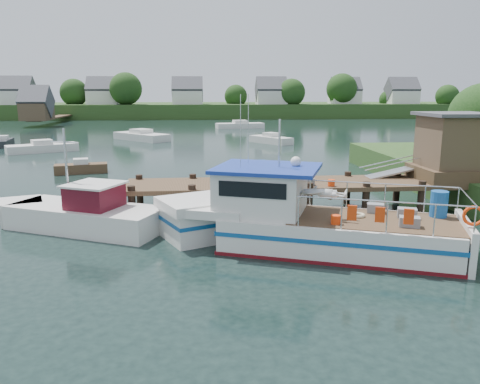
{
  "coord_description": "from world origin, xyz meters",
  "views": [
    {
      "loc": [
        -2.62,
        -20.51,
        5.41
      ],
      "look_at": [
        -1.0,
        -1.5,
        1.3
      ],
      "focal_mm": 35.0,
      "sensor_mm": 36.0,
      "label": 1
    }
  ],
  "objects": [
    {
      "name": "moored_far",
      "position": [
        3.39,
        50.14,
        0.45
      ],
      "size": [
        7.38,
        3.49,
        1.21
      ],
      "rotation": [
        0.0,
        0.0,
        0.42
      ],
      "color": "silver",
      "rests_on": "ground"
    },
    {
      "name": "far_shore",
      "position": [
        0.01,
        82.37,
        2.1
      ],
      "size": [
        140.0,
        42.55,
        9.22
      ],
      "color": "#2C491E",
      "rests_on": "ground"
    },
    {
      "name": "moored_a",
      "position": [
        -17.01,
        23.44,
        0.41
      ],
      "size": [
        6.3,
        4.64,
        1.11
      ],
      "rotation": [
        0.0,
        0.0,
        0.14
      ],
      "color": "silver",
      "rests_on": "ground"
    },
    {
      "name": "moored_e",
      "position": [
        -22.35,
        28.25,
        0.41
      ],
      "size": [
        1.99,
        4.13,
        1.09
      ],
      "rotation": [
        0.0,
        0.0,
        0.34
      ],
      "color": "black",
      "rests_on": "ground"
    },
    {
      "name": "moored_d",
      "position": [
        -9.26,
        33.35,
        0.47
      ],
      "size": [
        6.95,
        7.16,
        1.27
      ],
      "rotation": [
        0.0,
        0.0,
        0.23
      ],
      "color": "silver",
      "rests_on": "ground"
    },
    {
      "name": "moored_rowboat",
      "position": [
        -10.68,
        11.51,
        0.37
      ],
      "size": [
        3.58,
        1.86,
        0.99
      ],
      "rotation": [
        0.0,
        0.0,
        -0.31
      ],
      "color": "#4C3624",
      "rests_on": "ground"
    },
    {
      "name": "dock",
      "position": [
        6.51,
        0.01,
        2.24
      ],
      "size": [
        16.6,
        3.0,
        4.78
      ],
      "color": "#4C3624",
      "rests_on": "ground"
    },
    {
      "name": "moored_c",
      "position": [
        15.1,
        17.26,
        0.39
      ],
      "size": [
        7.0,
        3.7,
        1.05
      ],
      "rotation": [
        0.0,
        0.0,
        0.05
      ],
      "color": "silver",
      "rests_on": "ground"
    },
    {
      "name": "ground_plane",
      "position": [
        0.0,
        0.0,
        0.0
      ],
      "size": [
        160.0,
        160.0,
        0.0
      ],
      "primitive_type": "plane",
      "color": "black"
    },
    {
      "name": "work_boat",
      "position": [
        -7.53,
        -1.93,
        0.64
      ],
      "size": [
        7.36,
        4.81,
        4.0
      ],
      "rotation": [
        0.0,
        0.0,
        -0.44
      ],
      "color": "silver",
      "rests_on": "ground"
    },
    {
      "name": "lobster_boat",
      "position": [
        0.79,
        -4.94,
        0.97
      ],
      "size": [
        10.86,
        6.28,
        5.34
      ],
      "rotation": [
        0.0,
        0.0,
        -0.36
      ],
      "color": "silver",
      "rests_on": "ground"
    },
    {
      "name": "moored_b",
      "position": [
        4.9,
        28.87,
        0.42
      ],
      "size": [
        4.33,
        5.23,
        1.14
      ],
      "rotation": [
        0.0,
        0.0,
        -0.36
      ],
      "color": "silver",
      "rests_on": "ground"
    }
  ]
}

